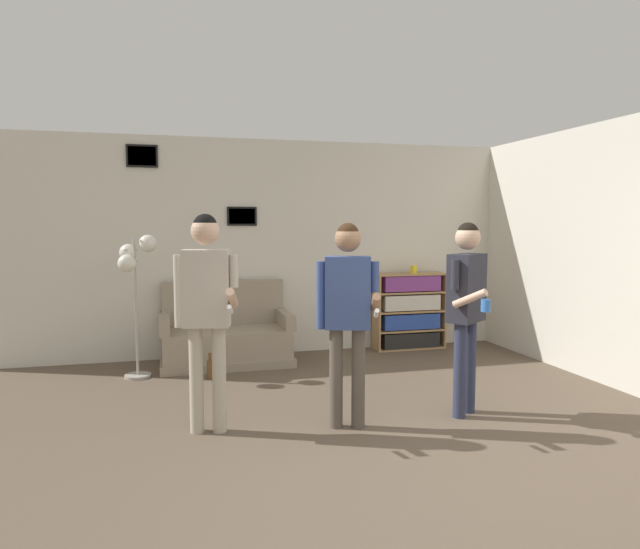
{
  "coord_description": "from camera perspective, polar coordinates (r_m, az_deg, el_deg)",
  "views": [
    {
      "loc": [
        -1.65,
        -3.19,
        1.66
      ],
      "look_at": [
        -0.3,
        1.96,
        1.18
      ],
      "focal_mm": 32.0,
      "sensor_mm": 36.0,
      "label": 1
    }
  ],
  "objects": [
    {
      "name": "person_player_foreground_left",
      "position": [
        4.54,
        -11.31,
        -2.37
      ],
      "size": [
        0.49,
        0.53,
        1.73
      ],
      "color": "#B7AD99",
      "rests_on": "ground_plane"
    },
    {
      "name": "ground_plane",
      "position": [
        3.96,
        12.18,
        -19.75
      ],
      "size": [
        20.0,
        20.0,
        0.0
      ],
      "primitive_type": "plane",
      "color": "brown"
    },
    {
      "name": "bookshelf",
      "position": [
        7.65,
        8.89,
        -3.64
      ],
      "size": [
        0.95,
        0.3,
        1.01
      ],
      "color": "#A87F51",
      "rests_on": "ground_plane"
    },
    {
      "name": "drinking_cup",
      "position": [
        7.61,
        9.36,
        0.52
      ],
      "size": [
        0.09,
        0.09,
        0.1
      ],
      "color": "yellow",
      "rests_on": "bookshelf"
    },
    {
      "name": "floor_lamp",
      "position": [
        6.38,
        -18.03,
        0.57
      ],
      "size": [
        0.4,
        0.43,
        1.54
      ],
      "color": "#ADA89E",
      "rests_on": "ground_plane"
    },
    {
      "name": "bottle_on_floor",
      "position": [
        6.28,
        -10.93,
        -9.23
      ],
      "size": [
        0.07,
        0.07,
        0.28
      ],
      "color": "brown",
      "rests_on": "ground_plane"
    },
    {
      "name": "wall_right",
      "position": [
        6.74,
        25.28,
        2.01
      ],
      "size": [
        0.06,
        6.32,
        2.7
      ],
      "color": "silver",
      "rests_on": "ground_plane"
    },
    {
      "name": "couch",
      "position": [
        6.89,
        -9.36,
        -6.23
      ],
      "size": [
        1.52,
        0.8,
        0.96
      ],
      "color": "gray",
      "rests_on": "ground_plane"
    },
    {
      "name": "person_watcher_holding_cup",
      "position": [
        5.03,
        14.46,
        -2.28
      ],
      "size": [
        0.42,
        0.57,
        1.67
      ],
      "color": "#2D334C",
      "rests_on": "ground_plane"
    },
    {
      "name": "person_player_foreground_center",
      "position": [
        4.57,
        2.76,
        -2.89
      ],
      "size": [
        0.48,
        0.54,
        1.66
      ],
      "color": "brown",
      "rests_on": "ground_plane"
    },
    {
      "name": "wall_back",
      "position": [
        7.34,
        -1.74,
        2.74
      ],
      "size": [
        7.69,
        0.08,
        2.7
      ],
      "color": "silver",
      "rests_on": "ground_plane"
    }
  ]
}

